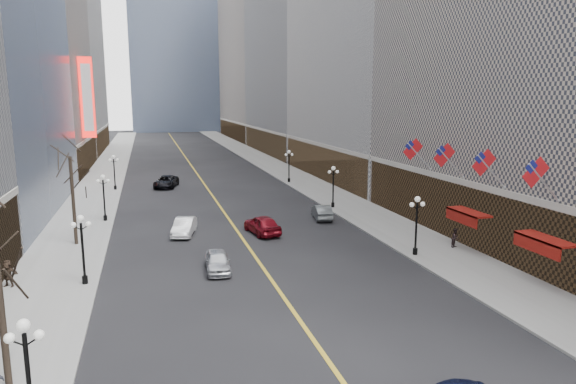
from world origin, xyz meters
TOP-DOWN VIEW (x-y plane):
  - sidewalk_east at (14.00, 70.00)m, footprint 6.00×230.00m
  - sidewalk_west at (-14.00, 70.00)m, footprint 6.00×230.00m
  - lane_line at (0.00, 80.00)m, footprint 0.25×200.00m
  - bldg_east_c at (29.88, 106.00)m, footprint 26.60×40.60m
  - bldg_east_d at (29.90, 149.00)m, footprint 26.60×46.60m
  - streetlamp_east_1 at (11.80, 30.00)m, footprint 1.26×0.44m
  - streetlamp_east_2 at (11.80, 48.00)m, footprint 1.26×0.44m
  - streetlamp_east_3 at (11.80, 66.00)m, footprint 1.26×0.44m
  - streetlamp_west_0 at (-11.80, 14.00)m, footprint 1.26×0.44m
  - streetlamp_west_1 at (-11.80, 30.00)m, footprint 1.26×0.44m
  - streetlamp_west_2 at (-11.80, 48.00)m, footprint 1.26×0.44m
  - streetlamp_west_3 at (-11.80, 66.00)m, footprint 1.26×0.44m
  - flag_2 at (15.31, 22.00)m, footprint 2.87×0.12m
  - flag_3 at (15.31, 27.00)m, footprint 2.87×0.12m
  - flag_4 at (15.31, 32.00)m, footprint 2.87×0.12m
  - flag_5 at (15.31, 37.00)m, footprint 2.87×0.12m
  - awning_b at (16.11, 22.00)m, footprint 1.40×4.00m
  - awning_c at (16.11, 30.00)m, footprint 1.40×4.00m
  - theatre_marquee at (-15.88, 80.00)m, footprint 2.00×0.55m
  - tree_west_far at (-13.50, 40.00)m, footprint 3.60×3.60m
  - car_nb_near at (-3.18, 30.61)m, footprint 1.97×4.29m
  - car_nb_mid at (-4.71, 41.04)m, footprint 2.66×4.81m
  - car_nb_far at (-5.27, 66.74)m, footprint 3.93×6.18m
  - car_sb_mid at (2.00, 39.60)m, footprint 2.84×5.22m
  - car_sb_far at (9.00, 43.62)m, footprint 2.22×4.58m
  - ped_east_walk at (15.84, 30.87)m, footprint 0.86×0.75m
  - ped_west_far at (-16.40, 30.74)m, footprint 1.66×1.09m

SIDE VIEW (x-z plane):
  - lane_line at x=0.00m, z-range 0.00..0.02m
  - sidewalk_east at x=14.00m, z-range 0.00..0.15m
  - sidewalk_west at x=-14.00m, z-range 0.00..0.15m
  - car_nb_near at x=-3.18m, z-range 0.00..1.43m
  - car_sb_far at x=9.00m, z-range 0.00..1.45m
  - car_nb_mid at x=-4.71m, z-range 0.00..1.50m
  - car_nb_far at x=-5.27m, z-range 0.00..1.59m
  - car_sb_mid at x=2.00m, z-range 0.00..1.68m
  - ped_east_walk at x=15.84m, z-range 0.15..1.70m
  - ped_west_far at x=-16.40m, z-range 0.15..1.89m
  - streetlamp_east_1 at x=11.80m, z-range 0.64..5.16m
  - streetlamp_east_2 at x=11.80m, z-range 0.64..5.16m
  - streetlamp_east_3 at x=11.80m, z-range 0.64..5.16m
  - streetlamp_west_0 at x=-11.80m, z-range 0.64..5.16m
  - streetlamp_west_1 at x=-11.80m, z-range 0.64..5.16m
  - streetlamp_west_2 at x=-11.80m, z-range 0.64..5.16m
  - streetlamp_west_3 at x=-11.80m, z-range 0.64..5.16m
  - awning_b at x=16.11m, z-range 2.62..3.54m
  - awning_c at x=16.11m, z-range 2.62..3.54m
  - tree_west_far at x=-13.50m, z-range 2.28..10.20m
  - flag_2 at x=15.31m, z-range 5.85..8.72m
  - flag_3 at x=15.31m, z-range 5.85..8.72m
  - flag_4 at x=15.31m, z-range 5.85..8.72m
  - flag_5 at x=15.31m, z-range 5.85..8.72m
  - theatre_marquee at x=-15.88m, z-range 6.00..18.00m
  - bldg_east_c at x=29.88m, z-range -0.22..48.58m
  - bldg_east_d at x=29.90m, z-range -0.23..62.57m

